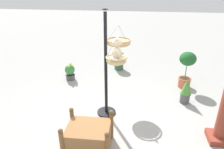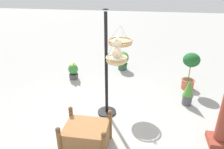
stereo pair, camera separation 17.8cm
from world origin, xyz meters
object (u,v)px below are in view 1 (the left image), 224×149
Objects in this scene: hanging_basket_with_teddy at (116,60)px; potted_plant_fern_front at (70,72)px; potted_plant_flowering_red at (119,60)px; hanging_basket_left_high at (119,42)px; potted_plant_conical_shrub at (186,90)px; teddy_bear at (118,50)px; display_pole_central at (106,85)px; wooden_planter_box at (89,136)px; potted_plant_tall_leafy at (187,67)px.

hanging_basket_with_teddy is 2.79m from potted_plant_fern_front.
potted_plant_flowering_red reaches higher than potted_plant_fern_front.
hanging_basket_left_high is 2.13m from potted_plant_conical_shrub.
hanging_basket_left_high is (-0.93, -0.07, 0.12)m from hanging_basket_with_teddy.
hanging_basket_with_teddy reaches higher than potted_plant_flowering_red.
teddy_bear reaches higher than potted_plant_flowering_red.
display_pole_central is 3.96× the size of hanging_basket_left_high.
hanging_basket_with_teddy is 1.60m from wooden_planter_box.
potted_plant_conical_shrub is (-0.91, 1.70, -1.07)m from hanging_basket_with_teddy.
potted_plant_tall_leafy is at bearing 142.30° from wooden_planter_box.
potted_plant_fern_front is at bearing -119.03° from hanging_basket_left_high.
potted_plant_flowering_red is (-1.09, 1.46, 0.11)m from potted_plant_fern_front.
potted_plant_conical_shrub is (0.94, 3.43, 0.09)m from potted_plant_fern_front.
teddy_bear is at bearing 43.38° from potted_plant_fern_front.
hanging_basket_left_high is at bearing 170.81° from wooden_planter_box.
wooden_planter_box is at bearing -21.51° from teddy_bear.
hanging_basket_with_teddy reaches higher than teddy_bear.
hanging_basket_with_teddy is 1.24× the size of teddy_bear.
potted_plant_tall_leafy is at bearing 171.61° from potted_plant_conical_shrub.
potted_plant_flowering_red is at bearing 178.36° from wooden_planter_box.
potted_plant_conical_shrub is (-0.91, 1.67, -1.28)m from teddy_bear.
potted_plant_flowering_red is at bearing 126.67° from potted_plant_fern_front.
teddy_bear is 0.78× the size of hanging_basket_left_high.
display_pole_central is 4.47× the size of potted_plant_fern_front.
potted_plant_flowering_red is (-3.97, 0.11, 0.11)m from wooden_planter_box.
display_pole_central reaches higher than potted_plant_tall_leafy.
potted_plant_tall_leafy reaches higher than potted_plant_conical_shrub.
wooden_planter_box is at bearing -6.42° from display_pole_central.
potted_plant_flowering_red is at bearing -174.33° from teddy_bear.
potted_plant_flowering_red is (-2.94, -0.29, -1.26)m from teddy_bear.
potted_plant_fern_front is 3.55m from potted_plant_conical_shrub.
hanging_basket_left_high reaches higher than potted_plant_fern_front.
display_pole_central reaches higher than hanging_basket_with_teddy.
potted_plant_tall_leafy is (-0.90, 1.90, -0.89)m from hanging_basket_left_high.
hanging_basket_with_teddy is at bearing -90.00° from teddy_bear.
potted_plant_flowering_red is 0.97× the size of potted_plant_conical_shrub.
hanging_basket_left_high is at bearing -64.55° from potted_plant_tall_leafy.
potted_plant_fern_front is at bearing -139.04° from display_pole_central.
display_pole_central is 0.74m from hanging_basket_with_teddy.
wooden_planter_box is 3.98m from potted_plant_flowering_red.
wooden_planter_box is 1.29× the size of potted_plant_conical_shrub.
potted_plant_fern_front is at bearing -53.33° from potted_plant_flowering_red.
potted_plant_conical_shrub is at bearing 118.67° from teddy_bear.
display_pole_central reaches higher than teddy_bear.
hanging_basket_with_teddy reaches higher than potted_plant_fern_front.
display_pole_central is at bearing 40.96° from potted_plant_fern_front.
potted_plant_fern_front is (-1.86, -1.75, -1.37)m from teddy_bear.
wooden_planter_box is at bearing 25.03° from potted_plant_fern_front.
potted_plant_flowering_red is 2.39m from potted_plant_tall_leafy.
wooden_planter_box is 3.64m from potted_plant_tall_leafy.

